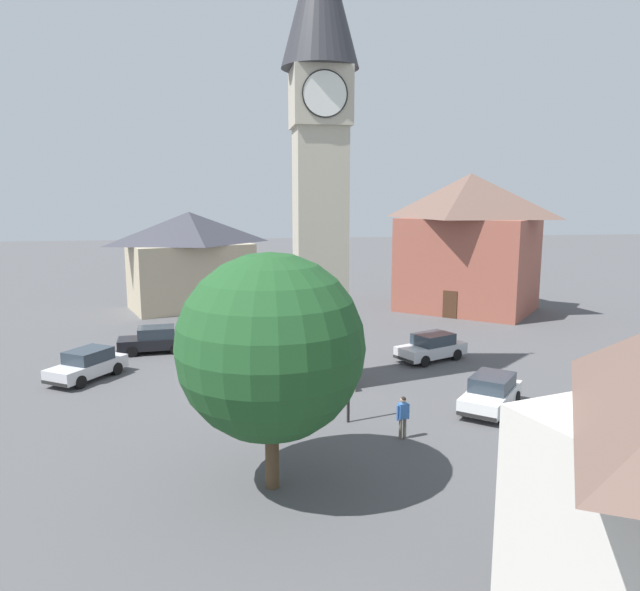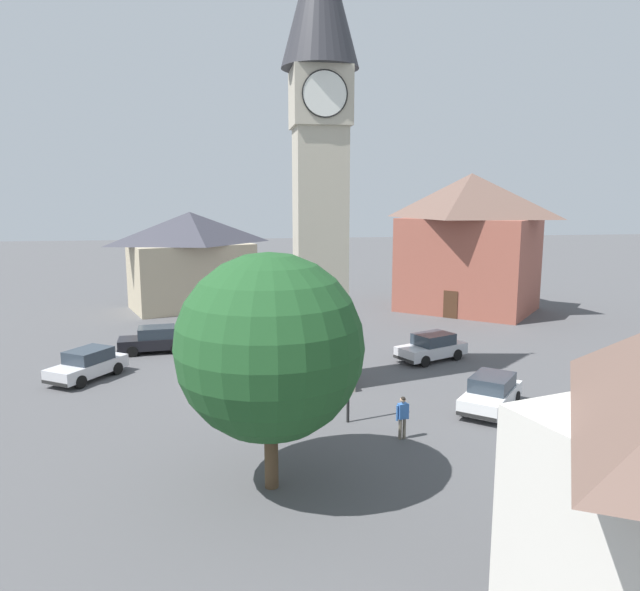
{
  "view_description": "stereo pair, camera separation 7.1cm",
  "coord_description": "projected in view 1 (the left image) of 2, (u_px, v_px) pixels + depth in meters",
  "views": [
    {
      "loc": [
        -4.51,
        -27.76,
        9.25
      ],
      "look_at": [
        0.0,
        0.0,
        4.46
      ],
      "focal_mm": 33.22,
      "sensor_mm": 36.0,
      "label": 1
    },
    {
      "loc": [
        -4.44,
        -27.78,
        9.25
      ],
      "look_at": [
        0.0,
        0.0,
        4.46
      ],
      "focal_mm": 33.22,
      "sensor_mm": 36.0,
      "label": 2
    }
  ],
  "objects": [
    {
      "name": "car_white_side",
      "position": [
        431.0,
        347.0,
        33.45
      ],
      "size": [
        4.46,
        3.23,
        1.53
      ],
      "color": "silver",
      "rests_on": "ground"
    },
    {
      "name": "tree",
      "position": [
        271.0,
        347.0,
        18.21
      ],
      "size": [
        5.87,
        5.87,
        7.57
      ],
      "color": "brown",
      "rests_on": "ground"
    },
    {
      "name": "building_hall_far",
      "position": [
        190.0,
        260.0,
        48.33
      ],
      "size": [
        11.24,
        8.85,
        7.9
      ],
      "color": "tan",
      "rests_on": "ground"
    },
    {
      "name": "car_red_corner",
      "position": [
        300.0,
        324.0,
        39.54
      ],
      "size": [
        3.87,
        4.29,
        1.53
      ],
      "color": "black",
      "rests_on": "ground"
    },
    {
      "name": "car_silver_kerb",
      "position": [
        87.0,
        365.0,
        29.98
      ],
      "size": [
        3.68,
        4.37,
        1.53
      ],
      "color": "silver",
      "rests_on": "ground"
    },
    {
      "name": "ground_plane",
      "position": [
        320.0,
        384.0,
        29.28
      ],
      "size": [
        200.0,
        200.0,
        0.0
      ],
      "primitive_type": "plane",
      "color": "#4C4C4F"
    },
    {
      "name": "clock_tower",
      "position": [
        320.0,
        120.0,
        27.16
      ],
      "size": [
        3.55,
        3.55,
        21.57
      ],
      "color": "#A59C89",
      "rests_on": "ground"
    },
    {
      "name": "pedestrian",
      "position": [
        403.0,
        414.0,
        22.58
      ],
      "size": [
        0.55,
        0.3,
        1.69
      ],
      "color": "#706656",
      "rests_on": "ground"
    },
    {
      "name": "car_black_far",
      "position": [
        155.0,
        340.0,
        35.13
      ],
      "size": [
        4.26,
        2.09,
        1.53
      ],
      "color": "black",
      "rests_on": "ground"
    },
    {
      "name": "car_blue_kerb",
      "position": [
        491.0,
        393.0,
        25.7
      ],
      "size": [
        3.98,
        4.22,
        1.53
      ],
      "color": "white",
      "rests_on": "ground"
    },
    {
      "name": "road_sign",
      "position": [
        248.0,
        391.0,
        22.51
      ],
      "size": [
        0.6,
        0.07,
        2.8
      ],
      "color": "gray",
      "rests_on": "ground"
    },
    {
      "name": "lamp_post",
      "position": [
        349.0,
        351.0,
        23.89
      ],
      "size": [
        0.36,
        0.36,
        4.48
      ],
      "color": "black",
      "rests_on": "ground"
    },
    {
      "name": "building_terrace_right",
      "position": [
        469.0,
        241.0,
        47.32
      ],
      "size": [
        13.1,
        12.89,
        10.93
      ],
      "color": "#995142",
      "rests_on": "ground"
    }
  ]
}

